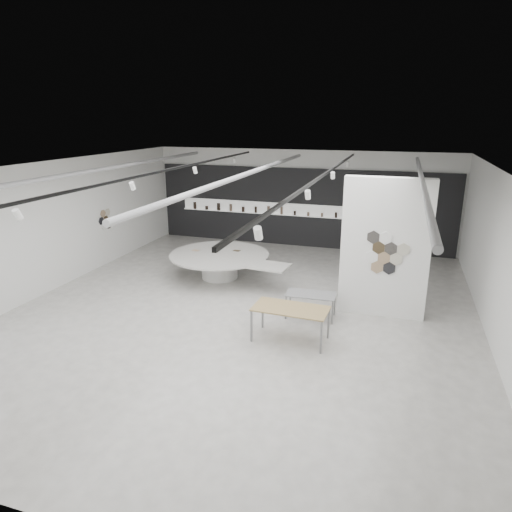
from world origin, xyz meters
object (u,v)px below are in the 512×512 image
(partition_column, at_px, (385,248))
(kitchen_counter, at_px, (392,243))
(display_island, at_px, (221,262))
(sample_table_stone, at_px, (311,296))
(sample_table_wood, at_px, (291,310))

(partition_column, relative_size, kitchen_counter, 1.87)
(partition_column, relative_size, display_island, 0.85)
(partition_column, bearing_deg, sample_table_stone, -155.48)
(partition_column, bearing_deg, kitchen_counter, 88.85)
(display_island, xyz_separation_m, sample_table_stone, (3.33, -2.10, 0.06))
(display_island, relative_size, kitchen_counter, 2.20)
(sample_table_stone, distance_m, kitchen_counter, 6.57)
(display_island, height_order, sample_table_wood, display_island)
(sample_table_wood, xyz_separation_m, kitchen_counter, (2.03, 7.71, -0.22))
(display_island, distance_m, kitchen_counter, 6.66)
(sample_table_stone, bearing_deg, partition_column, 24.52)
(partition_column, bearing_deg, sample_table_wood, -131.27)
(sample_table_wood, distance_m, kitchen_counter, 7.98)
(partition_column, distance_m, display_island, 5.37)
(kitchen_counter, bearing_deg, sample_table_wood, -112.63)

